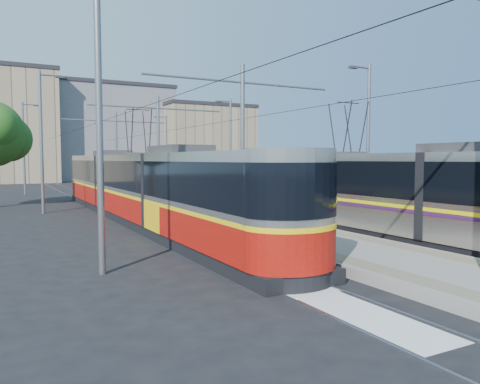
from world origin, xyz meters
TOP-DOWN VIEW (x-y plane):
  - ground at (0.00, 0.00)m, footprint 160.00×160.00m
  - platform at (0.00, 17.00)m, footprint 4.00×50.00m
  - tactile_strip_left at (-1.45, 17.00)m, footprint 0.70×50.00m
  - tactile_strip_right at (1.45, 17.00)m, footprint 0.70×50.00m
  - rails at (0.00, 17.00)m, footprint 8.71×70.00m
  - track_arrow at (-3.60, -3.00)m, footprint 1.20×5.00m
  - tram_left at (-3.60, 12.10)m, footprint 2.43×28.40m
  - tram_right at (3.60, 5.11)m, footprint 2.43×29.67m
  - catenary at (0.00, 14.15)m, footprint 9.20×70.00m
  - street_lamps at (-0.00, 21.00)m, footprint 15.18×38.22m
  - shelter at (0.80, 13.28)m, footprint 0.84×1.25m
  - building_centre at (6.00, 64.00)m, footprint 18.36×14.28m
  - building_right at (20.00, 58.00)m, footprint 14.28×10.20m

SIDE VIEW (x-z plane):
  - ground at x=0.00m, z-range 0.00..0.00m
  - track_arrow at x=-3.60m, z-range 0.00..0.01m
  - rails at x=0.00m, z-range 0.00..0.03m
  - platform at x=0.00m, z-range 0.00..0.30m
  - tactile_strip_left at x=-1.45m, z-range 0.30..0.31m
  - tactile_strip_right at x=1.45m, z-range 0.30..0.31m
  - shelter at x=0.80m, z-range 0.36..2.96m
  - tram_left at x=-3.60m, z-range -1.04..4.46m
  - tram_right at x=3.60m, z-range -0.89..4.61m
  - street_lamps at x=0.00m, z-range 0.18..8.18m
  - catenary at x=0.00m, z-range 1.02..8.02m
  - building_right at x=20.00m, z-range 0.01..11.60m
  - building_centre at x=6.00m, z-range 0.01..14.29m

